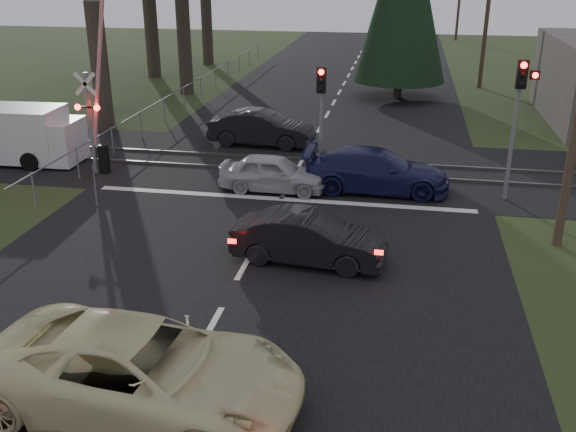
% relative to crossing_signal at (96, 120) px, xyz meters
% --- Properties ---
extents(ground, '(120.00, 120.00, 0.00)m').
position_rel_crossing_signal_xyz_m(ground, '(7.27, -9.79, -2.06)').
color(ground, '#2B3A1A').
rests_on(ground, ground).
extents(road, '(14.00, 100.00, 0.01)m').
position_rel_crossing_signal_xyz_m(road, '(7.27, 0.21, -2.05)').
color(road, black).
rests_on(road, ground).
extents(rail_corridor, '(120.00, 8.00, 0.01)m').
position_rel_crossing_signal_xyz_m(rail_corridor, '(7.27, 2.21, -2.05)').
color(rail_corridor, black).
rests_on(rail_corridor, ground).
extents(stop_line, '(13.00, 0.35, 0.00)m').
position_rel_crossing_signal_xyz_m(stop_line, '(7.27, -1.59, -2.05)').
color(stop_line, silver).
rests_on(stop_line, ground).
extents(rail_near, '(120.00, 0.12, 0.10)m').
position_rel_crossing_signal_xyz_m(rail_near, '(7.27, 1.41, -2.01)').
color(rail_near, '#59544C').
rests_on(rail_near, ground).
extents(rail_far, '(120.00, 0.12, 0.10)m').
position_rel_crossing_signal_xyz_m(rail_far, '(7.27, 3.01, -2.01)').
color(rail_far, '#59544C').
rests_on(rail_far, ground).
extents(crossing_signal, '(1.62, 0.38, 6.96)m').
position_rel_crossing_signal_xyz_m(crossing_signal, '(0.00, 0.00, 0.00)').
color(crossing_signal, slate).
rests_on(crossing_signal, ground).
extents(traffic_signal_right, '(0.68, 0.48, 4.70)m').
position_rel_crossing_signal_xyz_m(traffic_signal_right, '(14.82, -0.31, 1.26)').
color(traffic_signal_right, slate).
rests_on(traffic_signal_right, ground).
extents(traffic_signal_center, '(0.32, 0.48, 4.10)m').
position_rel_crossing_signal_xyz_m(traffic_signal_center, '(8.27, 0.89, 0.75)').
color(traffic_signal_center, slate).
rests_on(traffic_signal_center, ground).
extents(utility_pole_mid, '(1.80, 0.26, 9.00)m').
position_rel_crossing_signal_xyz_m(utility_pole_mid, '(15.77, 20.21, 2.67)').
color(utility_pole_mid, '#4C3D2D').
rests_on(utility_pole_mid, ground).
extents(fence_left, '(0.10, 36.00, 1.20)m').
position_rel_crossing_signal_xyz_m(fence_left, '(-0.53, 12.71, -2.06)').
color(fence_left, slate).
rests_on(fence_left, ground).
extents(cream_coupe, '(6.08, 3.16, 1.64)m').
position_rel_crossing_signal_xyz_m(cream_coupe, '(6.88, -12.72, -1.24)').
color(cream_coupe, beige).
rests_on(cream_coupe, ground).
extents(dark_hatchback, '(4.22, 1.83, 1.35)m').
position_rel_crossing_signal_xyz_m(dark_hatchback, '(8.93, -6.17, -1.38)').
color(dark_hatchback, black).
rests_on(dark_hatchback, ground).
extents(silver_car, '(3.81, 1.59, 1.29)m').
position_rel_crossing_signal_xyz_m(silver_car, '(6.84, -0.75, -1.41)').
color(silver_car, '#ABAEB4').
rests_on(silver_car, ground).
extents(blue_sedan, '(5.09, 2.08, 1.47)m').
position_rel_crossing_signal_xyz_m(blue_sedan, '(10.39, -0.11, -1.32)').
color(blue_sedan, '#161844').
rests_on(blue_sedan, ground).
extents(dark_car_far, '(4.66, 1.91, 1.50)m').
position_rel_crossing_signal_xyz_m(dark_car_far, '(5.18, 4.88, -1.31)').
color(dark_car_far, black).
rests_on(dark_car_far, ground).
extents(white_van, '(5.77, 2.39, 2.22)m').
position_rel_crossing_signal_xyz_m(white_van, '(-4.08, 0.73, -0.93)').
color(white_van, silver).
rests_on(white_van, ground).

